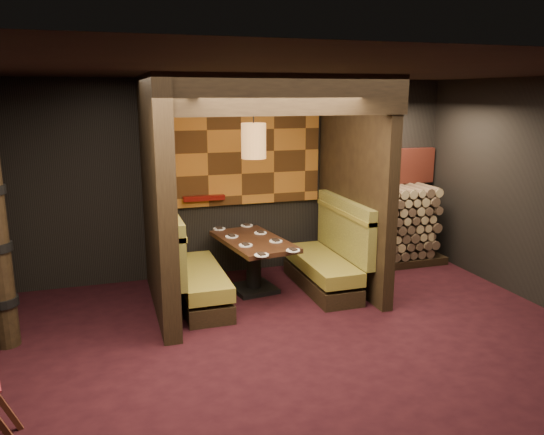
{
  "coord_description": "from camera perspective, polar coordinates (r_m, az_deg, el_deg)",
  "views": [
    {
      "loc": [
        -1.93,
        -4.76,
        2.64
      ],
      "look_at": [
        0.0,
        1.3,
        1.15
      ],
      "focal_mm": 35.0,
      "sensor_mm": 36.0,
      "label": 1
    }
  ],
  "objects": [
    {
      "name": "lacquer_shelf",
      "position": [
        7.67,
        -7.35,
        2.1
      ],
      "size": [
        0.6,
        0.12,
        0.07
      ],
      "primitive_type": "cube",
      "color": "#540C07",
      "rests_on": "wall_back"
    },
    {
      "name": "wall_back",
      "position": [
        7.86,
        -3.24,
        4.27
      ],
      "size": [
        6.5,
        0.02,
        2.85
      ],
      "primitive_type": "cube",
      "color": "black",
      "rests_on": "ground"
    },
    {
      "name": "partition_right",
      "position": [
        7.33,
        8.79,
        3.48
      ],
      "size": [
        0.15,
        2.1,
        2.85
      ],
      "primitive_type": "cube",
      "color": "black",
      "rests_on": "floor"
    },
    {
      "name": "dining_table",
      "position": [
        7.2,
        -2.0,
        -4.15
      ],
      "size": [
        0.96,
        1.48,
        0.73
      ],
      "color": "black",
      "rests_on": "floor"
    },
    {
      "name": "wall_front",
      "position": [
        3.04,
        24.46,
        -11.69
      ],
      "size": [
        6.5,
        0.02,
        2.85
      ],
      "primitive_type": "cube",
      "color": "black",
      "rests_on": "ground"
    },
    {
      "name": "booth_bench_left",
      "position": [
        6.86,
        -8.61,
        -6.03
      ],
      "size": [
        0.68,
        1.6,
        1.14
      ],
      "color": "black",
      "rests_on": "floor"
    },
    {
      "name": "tapa_back_panel",
      "position": [
        7.76,
        -3.36,
        7.09
      ],
      "size": [
        2.4,
        0.06,
        1.55
      ],
      "primitive_type": "cube",
      "color": "#9D5D1F",
      "rests_on": "wall_back"
    },
    {
      "name": "pendant_lamp",
      "position": [
        6.85,
        -1.99,
        8.25
      ],
      "size": [
        0.32,
        0.32,
        1.02
      ],
      "color": "olive",
      "rests_on": "ceiling"
    },
    {
      "name": "place_settings",
      "position": [
        7.13,
        -2.01,
        -2.27
      ],
      "size": [
        0.83,
        1.66,
        0.03
      ],
      "color": "white",
      "rests_on": "dining_table"
    },
    {
      "name": "bay_front_post",
      "position": [
        7.6,
        8.53,
        3.83
      ],
      "size": [
        0.08,
        0.08,
        2.85
      ],
      "primitive_type": "cube",
      "color": "black",
      "rests_on": "floor"
    },
    {
      "name": "booth_bench_right",
      "position": [
        7.37,
        6.1,
        -4.59
      ],
      "size": [
        0.68,
        1.6,
        1.14
      ],
      "color": "black",
      "rests_on": "floor"
    },
    {
      "name": "floor",
      "position": [
        5.79,
        4.03,
        -14.13
      ],
      "size": [
        6.5,
        5.5,
        0.02
      ],
      "primitive_type": "cube",
      "color": "black",
      "rests_on": "ground"
    },
    {
      "name": "mosaic_header",
      "position": [
        8.63,
        11.81,
        5.34
      ],
      "size": [
        1.83,
        0.1,
        0.56
      ],
      "primitive_type": "cube",
      "color": "maroon",
      "rests_on": "wall_back"
    },
    {
      "name": "header_beam",
      "position": [
        5.79,
        1.61,
        13.07
      ],
      "size": [
        2.85,
        0.18,
        0.44
      ],
      "primitive_type": "cube",
      "color": "black",
      "rests_on": "partition_left"
    },
    {
      "name": "ceiling",
      "position": [
        5.15,
        4.56,
        15.58
      ],
      "size": [
        6.5,
        5.5,
        0.02
      ],
      "primitive_type": "cube",
      "color": "black",
      "rests_on": "ground"
    },
    {
      "name": "firewood_stack",
      "position": [
        8.52,
        12.61,
        -0.92
      ],
      "size": [
        1.73,
        0.7,
        1.22
      ],
      "color": "black",
      "rests_on": "floor"
    },
    {
      "name": "tapa_side_panel",
      "position": [
        6.67,
        -11.57,
        6.11
      ],
      "size": [
        0.04,
        1.85,
        1.45
      ],
      "primitive_type": "cube",
      "color": "#9D5D1F",
      "rests_on": "partition_left"
    },
    {
      "name": "partition_left",
      "position": [
        6.56,
        -12.27,
        2.19
      ],
      "size": [
        0.2,
        2.2,
        2.85
      ],
      "primitive_type": "cube",
      "color": "black",
      "rests_on": "floor"
    }
  ]
}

